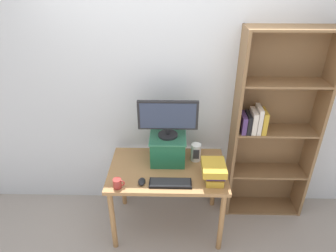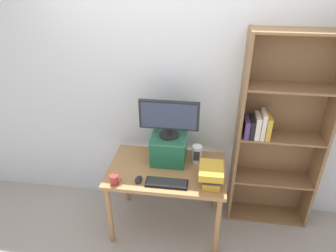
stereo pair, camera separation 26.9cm
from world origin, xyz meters
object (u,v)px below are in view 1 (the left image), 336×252
at_px(book_stack, 214,171).
at_px(coffee_mug, 118,183).
at_px(computer_monitor, 168,117).
at_px(riser_box, 168,147).
at_px(keyboard, 170,183).
at_px(bookshelf_unit, 271,128).
at_px(computer_mouse, 142,182).
at_px(desk, 168,176).
at_px(desk_speaker, 196,152).

distance_m(book_stack, coffee_mug, 0.85).
bearing_deg(computer_monitor, riser_box, 90.00).
bearing_deg(keyboard, riser_box, 94.08).
relative_size(bookshelf_unit, computer_mouse, 19.13).
relative_size(computer_monitor, book_stack, 2.16).
xyz_separation_m(book_stack, coffee_mug, (-0.84, -0.13, -0.05)).
distance_m(keyboard, book_stack, 0.40).
bearing_deg(keyboard, desk, 97.63).
bearing_deg(keyboard, desk_speaker, 56.86).
distance_m(computer_monitor, desk_speaker, 0.47).
distance_m(computer_mouse, coffee_mug, 0.21).
height_order(desk, computer_mouse, computer_mouse).
distance_m(computer_monitor, book_stack, 0.64).
bearing_deg(desk, desk_speaker, 28.25).
relative_size(desk, computer_monitor, 1.99).
relative_size(desk, book_stack, 4.28).
xyz_separation_m(riser_box, coffee_mug, (-0.43, -0.43, -0.10)).
bearing_deg(book_stack, coffee_mug, -171.47).
bearing_deg(bookshelf_unit, desk, -163.36).
xyz_separation_m(desk, computer_mouse, (-0.22, -0.22, 0.11)).
xyz_separation_m(bookshelf_unit, riser_box, (-1.02, -0.15, -0.14)).
relative_size(riser_box, computer_mouse, 3.41).
bearing_deg(keyboard, coffee_mug, -173.22).
distance_m(computer_mouse, desk_speaker, 0.62).
height_order(keyboard, desk_speaker, desk_speaker).
distance_m(coffee_mug, desk_speaker, 0.82).
bearing_deg(desk, bookshelf_unit, 16.64).
height_order(bookshelf_unit, coffee_mug, bookshelf_unit).
height_order(keyboard, coffee_mug, coffee_mug).
height_order(riser_box, keyboard, riser_box).
relative_size(bookshelf_unit, book_stack, 7.69).
height_order(bookshelf_unit, riser_box, bookshelf_unit).
bearing_deg(desk_speaker, computer_monitor, 178.79).
relative_size(riser_box, desk_speaker, 1.98).
height_order(riser_box, desk_speaker, riser_box).
bearing_deg(keyboard, bookshelf_unit, 28.17).
distance_m(riser_box, computer_mouse, 0.45).
xyz_separation_m(riser_box, book_stack, (0.41, -0.31, -0.05)).
bearing_deg(desk, keyboard, -82.37).
xyz_separation_m(computer_monitor, computer_mouse, (-0.23, -0.37, -0.45)).
height_order(bookshelf_unit, book_stack, bookshelf_unit).
xyz_separation_m(bookshelf_unit, keyboard, (-0.99, -0.53, -0.27)).
bearing_deg(riser_box, computer_monitor, -90.00).
bearing_deg(desk_speaker, computer_mouse, -143.67).
bearing_deg(keyboard, computer_mouse, 178.51).
distance_m(bookshelf_unit, book_stack, 0.78).
height_order(bookshelf_unit, keyboard, bookshelf_unit).
relative_size(computer_monitor, coffee_mug, 5.39).
height_order(computer_mouse, book_stack, book_stack).
height_order(desk, bookshelf_unit, bookshelf_unit).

